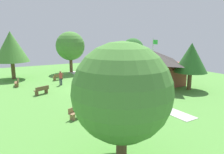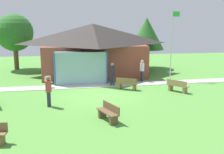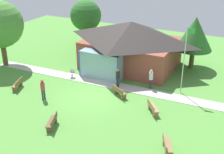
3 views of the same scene
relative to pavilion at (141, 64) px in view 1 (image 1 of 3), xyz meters
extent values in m
plane|color=#54933D|center=(-0.08, -7.35, -2.37)|extent=(44.00, 44.00, 0.00)
cube|color=brown|center=(0.05, 0.15, -0.99)|extent=(8.70, 6.53, 2.76)
pyramid|color=#2D2826|center=(0.05, 0.15, 1.29)|extent=(9.70, 7.53, 1.79)
cube|color=#8CB2BF|center=(-1.25, -3.72, -1.13)|extent=(3.91, 1.20, 2.48)
cylinder|color=#3359B2|center=(-3.21, -4.32, -1.13)|extent=(0.12, 0.12, 2.48)
cylinder|color=#3359B2|center=(0.70, -4.32, -1.13)|extent=(0.12, 0.12, 2.48)
cube|color=#BCB7B2|center=(-0.08, -4.76, -2.35)|extent=(23.83, 2.15, 0.03)
cylinder|color=silver|center=(6.13, -3.40, 0.46)|extent=(0.08, 0.08, 5.67)
cube|color=green|center=(6.43, -3.40, 2.95)|extent=(0.60, 0.02, 0.40)
cube|color=#9E7A51|center=(5.14, -7.48, -1.92)|extent=(1.26, 1.46, 0.06)
cube|color=#9E7A51|center=(4.81, -7.05, -2.17)|extent=(0.42, 0.37, 0.39)
cube|color=#9E7A51|center=(5.48, -7.92, -2.17)|extent=(0.42, 0.37, 0.39)
cube|color=#9E7A51|center=(4.99, -7.60, -1.71)|extent=(0.96, 1.23, 0.36)
cube|color=brown|center=(1.87, -6.29, -1.92)|extent=(1.52, 1.14, 0.06)
cube|color=brown|center=(1.39, -6.01, -2.17)|extent=(0.34, 0.43, 0.39)
cube|color=brown|center=(2.34, -6.57, -2.17)|extent=(0.34, 0.43, 0.39)
cube|color=brown|center=(1.77, -6.46, -1.71)|extent=(1.33, 0.81, 0.36)
cube|color=brown|center=(-6.58, -8.98, -1.92)|extent=(0.94, 1.56, 0.06)
cube|color=brown|center=(-6.39, -9.49, -2.17)|extent=(0.43, 0.29, 0.39)
cube|color=brown|center=(-6.77, -8.46, -2.17)|extent=(0.43, 0.29, 0.39)
cube|color=brown|center=(-6.40, -8.91, -1.71)|extent=(0.58, 1.43, 0.36)
cube|color=olive|center=(7.36, -11.24, -1.92)|extent=(1.02, 1.55, 0.06)
cube|color=olive|center=(7.13, -10.74, -2.17)|extent=(0.43, 0.31, 0.39)
cube|color=olive|center=(7.59, -11.74, -2.17)|extent=(0.43, 0.31, 0.39)
cube|color=olive|center=(7.18, -11.32, -1.71)|extent=(0.68, 1.39, 0.36)
cube|color=brown|center=(-5.37, -14.22, -1.92)|extent=(1.54, 0.60, 0.06)
cube|color=brown|center=(-4.83, -14.28, -2.17)|extent=(0.20, 0.42, 0.39)
cube|color=brown|center=(-5.92, -14.16, -2.17)|extent=(0.20, 0.42, 0.39)
cube|color=brown|center=(-5.35, -14.03, -1.71)|extent=(1.50, 0.22, 0.36)
cube|color=brown|center=(-0.38, -12.34, -1.92)|extent=(0.96, 1.56, 0.06)
cube|color=brown|center=(-0.17, -12.85, -2.17)|extent=(0.43, 0.30, 0.39)
cube|color=brown|center=(-0.58, -11.83, -2.17)|extent=(0.43, 0.30, 0.39)
cube|color=brown|center=(-0.20, -12.27, -1.71)|extent=(0.61, 1.42, 0.36)
cube|color=beige|center=(-3.62, -5.01, -1.93)|extent=(0.58, 0.58, 0.04)
cube|color=beige|center=(-3.70, -4.82, -1.71)|extent=(0.42, 0.21, 0.40)
cylinder|color=#4C4C51|center=(-3.62, -5.01, -2.16)|extent=(0.10, 0.10, 0.42)
cylinder|color=#4C4C51|center=(-3.62, -5.01, -2.36)|extent=(0.36, 0.36, 0.02)
cylinder|color=#2D3347|center=(3.60, -3.71, -1.94)|extent=(0.14, 0.14, 0.85)
cylinder|color=#2D3347|center=(3.63, -3.88, -1.94)|extent=(0.14, 0.14, 0.85)
cylinder|color=silver|center=(3.61, -3.80, -1.19)|extent=(0.34, 0.34, 0.65)
sphere|color=#D8AD8C|center=(3.61, -3.80, -0.75)|extent=(0.24, 0.24, 0.24)
cylinder|color=#2D3347|center=(0.94, -4.90, -1.94)|extent=(0.14, 0.14, 0.85)
cylinder|color=#2D3347|center=(1.11, -4.97, -1.94)|extent=(0.14, 0.14, 0.85)
cylinder|color=#26262D|center=(1.03, -4.93, -1.19)|extent=(0.34, 0.34, 0.65)
sphere|color=tan|center=(1.03, -4.93, -0.75)|extent=(0.24, 0.24, 0.24)
cylinder|color=#2D3347|center=(-3.29, -9.42, -1.94)|extent=(0.14, 0.14, 0.85)
cylinder|color=#2D3347|center=(-3.35, -9.59, -1.94)|extent=(0.14, 0.14, 0.85)
cylinder|color=#BF3F3F|center=(-3.32, -9.50, -1.19)|extent=(0.34, 0.34, 0.65)
sphere|color=#846047|center=(-3.32, -9.50, -0.75)|extent=(0.24, 0.24, 0.24)
cylinder|color=brown|center=(-11.37, -5.52, -1.09)|extent=(0.51, 0.51, 2.56)
sphere|color=#4C8C38|center=(-11.37, -5.52, 1.90)|extent=(4.57, 4.57, 4.57)
cylinder|color=brown|center=(-7.35, 3.79, -1.22)|extent=(0.46, 0.46, 2.29)
sphere|color=#2D6B28|center=(-7.35, 3.79, 1.29)|extent=(3.66, 3.66, 3.66)
cylinder|color=brown|center=(-10.22, -14.15, -1.18)|extent=(0.51, 0.51, 2.38)
cone|color=#4C8C38|center=(-10.22, -14.15, 2.07)|extent=(4.57, 4.57, 4.11)
cylinder|color=brown|center=(5.68, 2.38, -1.39)|extent=(0.46, 0.46, 1.95)
cone|color=#2D6B28|center=(5.68, 2.38, 1.18)|extent=(3.55, 3.55, 3.19)
cylinder|color=brown|center=(13.42, -11.29, -1.53)|extent=(0.51, 0.51, 1.68)
sphere|color=#4C8C38|center=(13.42, -11.29, 1.02)|extent=(4.56, 4.56, 4.56)
camera|label=1|loc=(21.03, -16.08, 3.51)|focal=33.26mm
camera|label=2|loc=(-2.15, -24.91, 2.34)|focal=44.38mm
camera|label=3|loc=(10.70, -25.32, 9.01)|focal=46.73mm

